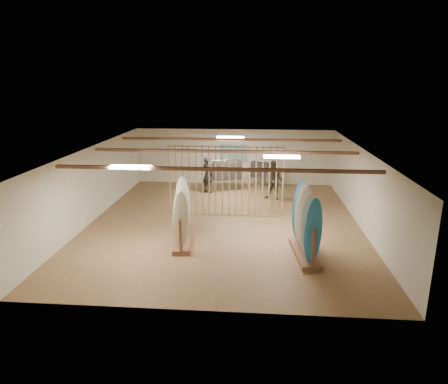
# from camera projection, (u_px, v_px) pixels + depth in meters

# --- Properties ---
(floor) EXTENTS (12.00, 12.00, 0.00)m
(floor) POSITION_uv_depth(u_px,v_px,m) (224.00, 223.00, 15.06)
(floor) COLOR #966E49
(floor) RESTS_ON ground
(ceiling) EXTENTS (12.00, 12.00, 0.00)m
(ceiling) POSITION_uv_depth(u_px,v_px,m) (224.00, 149.00, 14.30)
(ceiling) COLOR gray
(ceiling) RESTS_ON ground
(wall_back) EXTENTS (12.00, 0.00, 12.00)m
(wall_back) POSITION_uv_depth(u_px,v_px,m) (234.00, 157.00, 20.44)
(wall_back) COLOR silver
(wall_back) RESTS_ON ground
(wall_front) EXTENTS (12.00, 0.00, 12.00)m
(wall_front) POSITION_uv_depth(u_px,v_px,m) (202.00, 256.00, 8.93)
(wall_front) COLOR silver
(wall_front) RESTS_ON ground
(wall_left) EXTENTS (0.00, 12.00, 12.00)m
(wall_left) POSITION_uv_depth(u_px,v_px,m) (92.00, 184.00, 15.08)
(wall_left) COLOR silver
(wall_left) RESTS_ON ground
(wall_right) EXTENTS (0.00, 12.00, 12.00)m
(wall_right) POSITION_uv_depth(u_px,v_px,m) (363.00, 190.00, 14.29)
(wall_right) COLOR silver
(wall_right) RESTS_ON ground
(ceiling_slats) EXTENTS (9.50, 6.12, 0.10)m
(ceiling_slats) POSITION_uv_depth(u_px,v_px,m) (224.00, 151.00, 14.33)
(ceiling_slats) COLOR brown
(ceiling_slats) RESTS_ON ground
(light_panels) EXTENTS (1.20, 0.35, 0.06)m
(light_panels) POSITION_uv_depth(u_px,v_px,m) (224.00, 151.00, 14.32)
(light_panels) COLOR white
(light_panels) RESTS_ON ground
(bamboo_partition) EXTENTS (4.45, 0.05, 2.78)m
(bamboo_partition) POSITION_uv_depth(u_px,v_px,m) (226.00, 181.00, 15.45)
(bamboo_partition) COLOR #A68651
(bamboo_partition) RESTS_ON ground
(poster) EXTENTS (1.40, 0.03, 0.90)m
(poster) POSITION_uv_depth(u_px,v_px,m) (234.00, 153.00, 20.37)
(poster) COLOR #3066A9
(poster) RESTS_ON ground
(rack_left) EXTENTS (0.87, 2.52, 1.99)m
(rack_left) POSITION_uv_depth(u_px,v_px,m) (182.00, 221.00, 13.19)
(rack_left) COLOR brown
(rack_left) RESTS_ON floor
(rack_right) EXTENTS (0.80, 2.27, 2.11)m
(rack_right) POSITION_uv_depth(u_px,v_px,m) (305.00, 234.00, 12.03)
(rack_right) COLOR brown
(rack_right) RESTS_ON floor
(clothing_rack_a) EXTENTS (1.41, 0.82, 1.58)m
(clothing_rack_a) POSITION_uv_depth(u_px,v_px,m) (227.00, 170.00, 19.09)
(clothing_rack_a) COLOR silver
(clothing_rack_a) RESTS_ON floor
(clothing_rack_b) EXTENTS (1.19, 0.69, 1.33)m
(clothing_rack_b) POSITION_uv_depth(u_px,v_px,m) (262.00, 170.00, 19.89)
(clothing_rack_b) COLOR silver
(clothing_rack_b) RESTS_ON floor
(shopper_a) EXTENTS (0.86, 0.81, 1.95)m
(shopper_a) POSITION_uv_depth(u_px,v_px,m) (208.00, 172.00, 18.87)
(shopper_a) COLOR #212328
(shopper_a) RESTS_ON floor
(shopper_b) EXTENTS (1.19, 1.09, 1.98)m
(shopper_b) POSITION_uv_depth(u_px,v_px,m) (274.00, 178.00, 17.73)
(shopper_b) COLOR #38362B
(shopper_b) RESTS_ON floor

